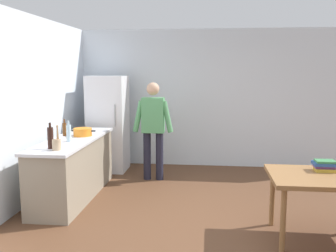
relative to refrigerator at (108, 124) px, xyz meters
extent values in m
plane|color=brown|center=(1.90, -2.40, -0.90)|extent=(14.00, 14.00, 0.00)
cube|color=silver|center=(1.90, 0.60, 0.45)|extent=(6.40, 0.12, 2.70)
cube|color=silver|center=(-0.70, -2.20, 0.45)|extent=(0.12, 5.60, 2.70)
cube|color=gray|center=(-0.10, -1.60, -0.47)|extent=(0.60, 2.12, 0.86)
cube|color=silver|center=(-0.10, -1.60, -0.02)|extent=(0.64, 2.20, 0.04)
cube|color=white|center=(0.00, 0.00, 0.00)|extent=(0.70, 0.64, 1.80)
cylinder|color=#B2B2B7|center=(0.22, -0.34, 0.20)|extent=(0.02, 0.02, 0.40)
cylinder|color=#1E1E2D|center=(0.84, -0.55, -0.48)|extent=(0.13, 0.13, 0.84)
cylinder|color=#1E1E2D|center=(1.06, -0.55, -0.48)|extent=(0.13, 0.13, 0.84)
cube|color=#519960|center=(0.95, -0.55, 0.24)|extent=(0.38, 0.22, 0.60)
sphere|color=tan|center=(0.95, -0.55, 0.69)|extent=(0.22, 0.22, 0.22)
cylinder|color=#519960|center=(0.70, -0.59, 0.22)|extent=(0.20, 0.09, 0.55)
cylinder|color=#519960|center=(1.20, -0.59, 0.22)|extent=(0.20, 0.09, 0.55)
cube|color=olive|center=(3.30, -2.70, -0.18)|extent=(1.40, 0.90, 0.05)
cylinder|color=olive|center=(2.70, -3.05, -0.55)|extent=(0.06, 0.06, 0.70)
cylinder|color=olive|center=(2.70, -2.35, -0.55)|extent=(0.06, 0.06, 0.70)
cylinder|color=orange|center=(-0.03, -1.36, 0.06)|extent=(0.28, 0.28, 0.12)
cube|color=black|center=(-0.20, -1.36, 0.08)|extent=(0.06, 0.03, 0.02)
cube|color=black|center=(0.14, -1.36, 0.08)|extent=(0.06, 0.03, 0.02)
cylinder|color=tan|center=(0.00, -2.42, 0.07)|extent=(0.11, 0.11, 0.14)
cylinder|color=olive|center=(0.01, -2.41, 0.21)|extent=(0.02, 0.05, 0.22)
cylinder|color=olive|center=(0.01, -2.43, 0.21)|extent=(0.02, 0.04, 0.22)
cylinder|color=#5B3314|center=(-0.31, -1.39, 0.10)|extent=(0.06, 0.06, 0.20)
cylinder|color=#5B3314|center=(-0.31, -1.39, 0.23)|extent=(0.02, 0.02, 0.06)
cylinder|color=black|center=(-0.12, -2.34, 0.14)|extent=(0.08, 0.08, 0.28)
cylinder|color=black|center=(-0.12, -2.34, 0.31)|extent=(0.03, 0.03, 0.06)
cylinder|color=silver|center=(-0.06, -1.85, 0.12)|extent=(0.07, 0.07, 0.24)
cylinder|color=silver|center=(-0.06, -1.85, 0.27)|extent=(0.03, 0.03, 0.06)
cube|color=gold|center=(3.25, -2.52, -0.13)|extent=(0.23, 0.16, 0.04)
cube|color=#753D7F|center=(3.25, -2.51, -0.10)|extent=(0.23, 0.15, 0.03)
cube|color=#284C8E|center=(3.25, -2.51, -0.06)|extent=(0.26, 0.19, 0.04)
cube|color=#387A47|center=(3.25, -2.51, -0.04)|extent=(0.22, 0.16, 0.02)
camera|label=1|loc=(1.92, -6.91, 1.00)|focal=40.25mm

